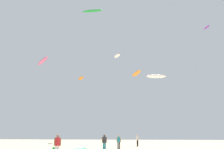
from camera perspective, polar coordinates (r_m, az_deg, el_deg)
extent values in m
cylinder|color=#B21E23|center=(18.95, -12.80, -15.27)|extent=(0.37, 0.37, 0.60)
cylinder|color=#936B4C|center=(18.92, -13.47, -15.31)|extent=(0.11, 0.11, 0.56)
cylinder|color=#936B4C|center=(18.99, -12.13, -15.37)|extent=(0.11, 0.11, 0.56)
sphere|color=#936B4C|center=(18.95, -12.73, -14.01)|extent=(0.22, 0.22, 0.22)
cylinder|color=teal|center=(24.93, -1.65, -16.83)|extent=(0.15, 0.15, 0.80)
cylinder|color=teal|center=(24.83, -2.03, -16.84)|extent=(0.15, 0.15, 0.80)
cylinder|color=#2D2D33|center=(24.85, -1.83, -15.22)|extent=(0.37, 0.37, 0.60)
cylinder|color=brown|center=(24.96, -1.38, -15.27)|extent=(0.11, 0.11, 0.55)
cylinder|color=brown|center=(24.75, -2.28, -15.27)|extent=(0.11, 0.11, 0.55)
sphere|color=brown|center=(24.85, -1.82, -14.26)|extent=(0.22, 0.22, 0.22)
cylinder|color=black|center=(35.01, 6.01, -15.93)|extent=(0.15, 0.15, 0.81)
cylinder|color=black|center=(34.84, 6.14, -15.94)|extent=(0.15, 0.15, 0.81)
cylinder|color=silver|center=(34.91, 6.05, -14.77)|extent=(0.37, 0.37, 0.61)
cylinder|color=tan|center=(35.11, 5.90, -14.81)|extent=(0.11, 0.11, 0.56)
cylinder|color=tan|center=(34.71, 6.20, -14.81)|extent=(0.11, 0.11, 0.56)
sphere|color=tan|center=(34.91, 6.03, -14.08)|extent=(0.22, 0.22, 0.22)
cylinder|color=#2D2D33|center=(28.23, 1.81, -16.54)|extent=(0.14, 0.14, 0.76)
cylinder|color=#2D2D33|center=(28.22, 1.44, -16.54)|extent=(0.14, 0.14, 0.76)
cylinder|color=teal|center=(28.20, 1.62, -15.18)|extent=(0.35, 0.35, 0.57)
cylinder|color=tan|center=(28.21, 2.05, -15.23)|extent=(0.10, 0.10, 0.53)
cylinder|color=tan|center=(28.19, 1.18, -15.23)|extent=(0.10, 0.10, 0.53)
sphere|color=tan|center=(28.20, 1.61, -14.38)|extent=(0.21, 0.21, 0.21)
cylinder|color=#19B29E|center=(23.10, -8.19, -17.12)|extent=(0.87, 2.94, 0.14)
cube|color=green|center=(26.82, -13.25, -16.80)|extent=(0.56, 0.36, 0.32)
ellipsoid|color=green|center=(38.03, -4.66, 14.83)|extent=(3.24, 1.10, 0.52)
ellipsoid|color=#E5598C|center=(36.95, -16.13, 3.11)|extent=(3.48, 4.14, 1.07)
ellipsoid|color=orange|center=(56.89, -7.40, -0.90)|extent=(2.48, 3.84, 0.50)
cylinder|color=#19B29E|center=(56.93, -7.40, -0.74)|extent=(1.52, 3.20, 0.16)
ellipsoid|color=purple|center=(57.20, 21.57, 10.38)|extent=(1.12, 2.16, 0.25)
cylinder|color=#2D2D33|center=(57.24, 21.56, 10.46)|extent=(0.59, 1.87, 0.09)
ellipsoid|color=orange|center=(30.89, 5.83, 0.27)|extent=(1.67, 3.18, 0.51)
ellipsoid|color=white|center=(40.40, 1.19, 4.45)|extent=(1.61, 2.27, 0.41)
cylinder|color=red|center=(40.43, 1.19, 4.59)|extent=(1.03, 1.86, 0.10)
ellipsoid|color=white|center=(34.60, 10.46, -0.42)|extent=(3.02, 1.50, 0.59)
cylinder|color=#E5598C|center=(34.63, 10.45, -0.21)|extent=(2.63, 0.74, 0.13)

